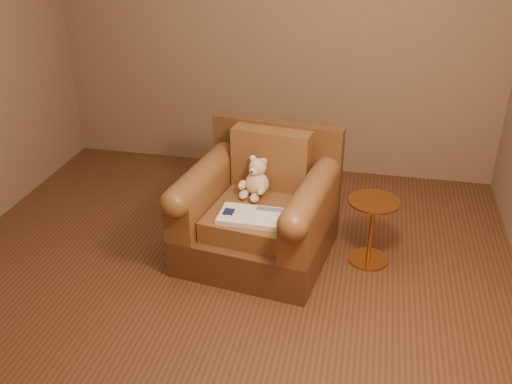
# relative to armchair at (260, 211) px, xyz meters

# --- Properties ---
(floor) EXTENTS (4.00, 4.00, 0.00)m
(floor) POSITION_rel_armchair_xyz_m (-0.17, -0.49, -0.34)
(floor) COLOR #53311C
(floor) RESTS_ON ground
(room) EXTENTS (4.02, 4.02, 2.71)m
(room) POSITION_rel_armchair_xyz_m (-0.17, -0.49, 1.37)
(room) COLOR #7B604B
(room) RESTS_ON ground
(armchair) EXTENTS (1.10, 1.06, 0.88)m
(armchair) POSITION_rel_armchair_xyz_m (0.00, 0.00, 0.00)
(armchair) COLOR #51321B
(armchair) RESTS_ON floor
(teddy_bear) EXTENTS (0.21, 0.25, 0.29)m
(teddy_bear) POSITION_rel_armchair_xyz_m (-0.05, 0.09, 0.19)
(teddy_bear) COLOR beige
(teddy_bear) RESTS_ON armchair
(guidebook) EXTENTS (0.44, 0.26, 0.04)m
(guidebook) POSITION_rel_armchair_xyz_m (-0.00, -0.25, 0.10)
(guidebook) COLOR beige
(guidebook) RESTS_ON armchair
(side_table) EXTENTS (0.35, 0.35, 0.49)m
(side_table) POSITION_rel_armchair_xyz_m (0.79, 0.05, -0.08)
(side_table) COLOR #BA7733
(side_table) RESTS_ON floor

